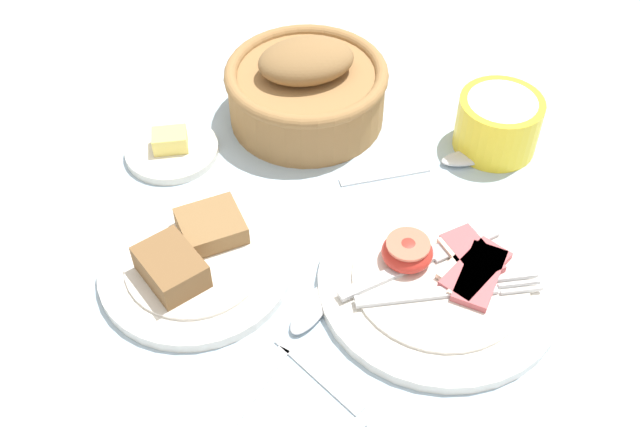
{
  "coord_description": "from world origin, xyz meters",
  "views": [
    {
      "loc": [
        0.02,
        -0.47,
        0.6
      ],
      "look_at": [
        -0.01,
        0.07,
        0.02
      ],
      "focal_mm": 42.0,
      "sensor_mm": 36.0,
      "label": 1
    }
  ],
  "objects_px": {
    "butter_dish": "(172,149)",
    "bread_basket": "(307,88)",
    "teaspoon_by_saucer": "(298,329)",
    "teaspoon_near_cup": "(448,162)",
    "teaspoon_stray": "(374,427)",
    "bread_plate": "(194,261)",
    "sugar_cup": "(498,122)",
    "breakfast_plate": "(439,278)"
  },
  "relations": [
    {
      "from": "butter_dish",
      "to": "teaspoon_near_cup",
      "type": "relative_size",
      "value": 0.58
    },
    {
      "from": "butter_dish",
      "to": "teaspoon_stray",
      "type": "height_order",
      "value": "butter_dish"
    },
    {
      "from": "butter_dish",
      "to": "teaspoon_stray",
      "type": "distance_m",
      "value": 0.42
    },
    {
      "from": "bread_basket",
      "to": "teaspoon_stray",
      "type": "xyz_separation_m",
      "value": [
        0.09,
        -0.42,
        -0.04
      ]
    },
    {
      "from": "breakfast_plate",
      "to": "butter_dish",
      "type": "relative_size",
      "value": 2.22
    },
    {
      "from": "butter_dish",
      "to": "bread_plate",
      "type": "bearing_deg",
      "value": -71.88
    },
    {
      "from": "bread_basket",
      "to": "teaspoon_stray",
      "type": "height_order",
      "value": "bread_basket"
    },
    {
      "from": "bread_plate",
      "to": "butter_dish",
      "type": "height_order",
      "value": "bread_plate"
    },
    {
      "from": "sugar_cup",
      "to": "teaspoon_by_saucer",
      "type": "relative_size",
      "value": 0.55
    },
    {
      "from": "bread_plate",
      "to": "teaspoon_stray",
      "type": "xyz_separation_m",
      "value": [
        0.18,
        -0.17,
        -0.01
      ]
    },
    {
      "from": "bread_basket",
      "to": "bread_plate",
      "type": "bearing_deg",
      "value": -111.67
    },
    {
      "from": "sugar_cup",
      "to": "teaspoon_stray",
      "type": "relative_size",
      "value": 0.64
    },
    {
      "from": "breakfast_plate",
      "to": "teaspoon_near_cup",
      "type": "height_order",
      "value": "breakfast_plate"
    },
    {
      "from": "sugar_cup",
      "to": "teaspoon_stray",
      "type": "height_order",
      "value": "sugar_cup"
    },
    {
      "from": "butter_dish",
      "to": "teaspoon_near_cup",
      "type": "xyz_separation_m",
      "value": [
        0.33,
        -0.0,
        -0.0
      ]
    },
    {
      "from": "teaspoon_by_saucer",
      "to": "teaspoon_near_cup",
      "type": "bearing_deg",
      "value": -5.43
    },
    {
      "from": "breakfast_plate",
      "to": "bread_basket",
      "type": "bearing_deg",
      "value": 120.15
    },
    {
      "from": "bread_basket",
      "to": "teaspoon_by_saucer",
      "type": "distance_m",
      "value": 0.32
    },
    {
      "from": "bread_plate",
      "to": "teaspoon_by_saucer",
      "type": "bearing_deg",
      "value": -32.98
    },
    {
      "from": "teaspoon_near_cup",
      "to": "sugar_cup",
      "type": "bearing_deg",
      "value": 15.98
    },
    {
      "from": "breakfast_plate",
      "to": "sugar_cup",
      "type": "relative_size",
      "value": 2.49
    },
    {
      "from": "teaspoon_stray",
      "to": "teaspoon_by_saucer",
      "type": "bearing_deg",
      "value": 169.82
    },
    {
      "from": "sugar_cup",
      "to": "teaspoon_stray",
      "type": "xyz_separation_m",
      "value": [
        -0.14,
        -0.38,
        -0.03
      ]
    },
    {
      "from": "breakfast_plate",
      "to": "bread_basket",
      "type": "relative_size",
      "value": 1.24
    },
    {
      "from": "bread_plate",
      "to": "sugar_cup",
      "type": "height_order",
      "value": "sugar_cup"
    },
    {
      "from": "butter_dish",
      "to": "bread_basket",
      "type": "bearing_deg",
      "value": 26.03
    },
    {
      "from": "breakfast_plate",
      "to": "teaspoon_by_saucer",
      "type": "relative_size",
      "value": 1.36
    },
    {
      "from": "bread_basket",
      "to": "teaspoon_by_saucer",
      "type": "height_order",
      "value": "bread_basket"
    },
    {
      "from": "sugar_cup",
      "to": "teaspoon_by_saucer",
      "type": "xyz_separation_m",
      "value": [
        -0.22,
        -0.28,
        -0.03
      ]
    },
    {
      "from": "bread_plate",
      "to": "teaspoon_by_saucer",
      "type": "distance_m",
      "value": 0.13
    },
    {
      "from": "butter_dish",
      "to": "teaspoon_near_cup",
      "type": "distance_m",
      "value": 0.33
    },
    {
      "from": "breakfast_plate",
      "to": "teaspoon_stray",
      "type": "xyz_separation_m",
      "value": [
        -0.06,
        -0.16,
        -0.01
      ]
    },
    {
      "from": "sugar_cup",
      "to": "butter_dish",
      "type": "relative_size",
      "value": 0.89
    },
    {
      "from": "bread_basket",
      "to": "teaspoon_near_cup",
      "type": "distance_m",
      "value": 0.19
    },
    {
      "from": "teaspoon_stray",
      "to": "butter_dish",
      "type": "bearing_deg",
      "value": 167.95
    },
    {
      "from": "butter_dish",
      "to": "teaspoon_stray",
      "type": "bearing_deg",
      "value": -54.91
    },
    {
      "from": "bread_basket",
      "to": "teaspoon_near_cup",
      "type": "height_order",
      "value": "bread_basket"
    },
    {
      "from": "breakfast_plate",
      "to": "sugar_cup",
      "type": "bearing_deg",
      "value": 70.05
    },
    {
      "from": "sugar_cup",
      "to": "butter_dish",
      "type": "bearing_deg",
      "value": -174.88
    },
    {
      "from": "teaspoon_by_saucer",
      "to": "teaspoon_stray",
      "type": "relative_size",
      "value": 1.16
    },
    {
      "from": "bread_plate",
      "to": "butter_dish",
      "type": "relative_size",
      "value": 1.79
    },
    {
      "from": "sugar_cup",
      "to": "teaspoon_by_saucer",
      "type": "bearing_deg",
      "value": -127.72
    }
  ]
}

